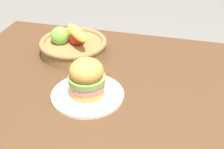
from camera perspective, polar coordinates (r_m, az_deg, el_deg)
name	(u,v)px	position (r m, az deg, el deg)	size (l,w,h in m)	color
dining_table	(126,108)	(1.18, 2.57, -6.17)	(1.40, 0.90, 0.75)	#4C301C
plate	(88,95)	(1.07, -4.55, -3.76)	(0.25, 0.25, 0.01)	silver
sandwich	(87,78)	(1.03, -4.72, -0.58)	(0.13, 0.13, 0.13)	tan
fruit_basket	(73,44)	(1.33, -7.31, 5.62)	(0.29, 0.29, 0.14)	olive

